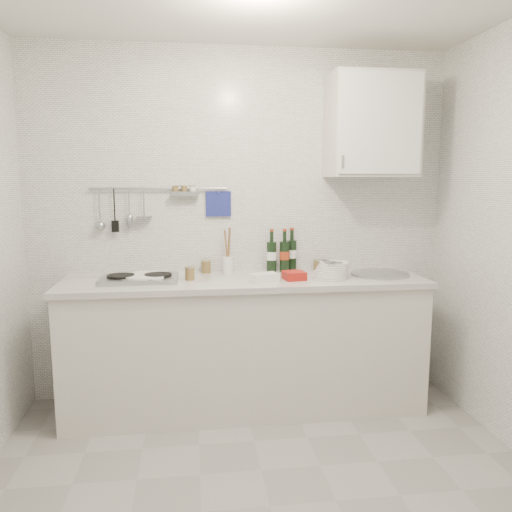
# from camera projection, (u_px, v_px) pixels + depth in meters

# --- Properties ---
(floor) EXTENTS (3.00, 3.00, 0.00)m
(floor) POSITION_uv_depth(u_px,v_px,m) (270.00, 506.00, 2.43)
(floor) COLOR gray
(floor) RESTS_ON ground
(back_wall) EXTENTS (3.00, 0.02, 2.50)m
(back_wall) POSITION_uv_depth(u_px,v_px,m) (241.00, 226.00, 3.62)
(back_wall) COLOR silver
(back_wall) RESTS_ON floor
(counter) EXTENTS (2.44, 0.64, 0.96)m
(counter) POSITION_uv_depth(u_px,v_px,m) (246.00, 347.00, 3.45)
(counter) COLOR beige
(counter) RESTS_ON floor
(wall_rail) EXTENTS (0.98, 0.09, 0.34)m
(wall_rail) POSITION_uv_depth(u_px,v_px,m) (156.00, 202.00, 3.48)
(wall_rail) COLOR #93969B
(wall_rail) RESTS_ON back_wall
(wall_cabinet) EXTENTS (0.60, 0.38, 0.70)m
(wall_cabinet) POSITION_uv_depth(u_px,v_px,m) (372.00, 126.00, 3.45)
(wall_cabinet) COLOR beige
(wall_cabinet) RESTS_ON back_wall
(plate_stack_hob) EXTENTS (0.32, 0.31, 0.04)m
(plate_stack_hob) POSITION_uv_depth(u_px,v_px,m) (145.00, 278.00, 3.29)
(plate_stack_hob) COLOR #43499A
(plate_stack_hob) RESTS_ON counter
(plate_stack_sink) EXTENTS (0.26, 0.25, 0.11)m
(plate_stack_sink) POSITION_uv_depth(u_px,v_px,m) (332.00, 270.00, 3.39)
(plate_stack_sink) COLOR white
(plate_stack_sink) RESTS_ON counter
(wine_bottles) EXTENTS (0.24, 0.15, 0.31)m
(wine_bottles) POSITION_uv_depth(u_px,v_px,m) (283.00, 250.00, 3.61)
(wine_bottles) COLOR black
(wine_bottles) RESTS_ON counter
(butter_dish) EXTENTS (0.21, 0.16, 0.06)m
(butter_dish) POSITION_uv_depth(u_px,v_px,m) (264.00, 278.00, 3.25)
(butter_dish) COLOR white
(butter_dish) RESTS_ON counter
(strawberry_punnet) EXTENTS (0.15, 0.15, 0.06)m
(strawberry_punnet) POSITION_uv_depth(u_px,v_px,m) (294.00, 276.00, 3.32)
(strawberry_punnet) COLOR red
(strawberry_punnet) RESTS_ON counter
(utensil_crock) EXTENTS (0.08, 0.08, 0.33)m
(utensil_crock) POSITION_uv_depth(u_px,v_px,m) (228.00, 263.00, 3.54)
(utensil_crock) COLOR white
(utensil_crock) RESTS_ON counter
(jar_a) EXTENTS (0.07, 0.07, 0.10)m
(jar_a) POSITION_uv_depth(u_px,v_px,m) (206.00, 266.00, 3.57)
(jar_a) COLOR brown
(jar_a) RESTS_ON counter
(jar_b) EXTENTS (0.06, 0.06, 0.08)m
(jar_b) POSITION_uv_depth(u_px,v_px,m) (318.00, 265.00, 3.68)
(jar_b) COLOR brown
(jar_b) RESTS_ON counter
(jar_c) EXTENTS (0.07, 0.07, 0.09)m
(jar_c) POSITION_uv_depth(u_px,v_px,m) (322.00, 267.00, 3.53)
(jar_c) COLOR brown
(jar_c) RESTS_ON counter
(jar_d) EXTENTS (0.07, 0.07, 0.09)m
(jar_d) POSITION_uv_depth(u_px,v_px,m) (190.00, 273.00, 3.31)
(jar_d) COLOR brown
(jar_d) RESTS_ON counter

